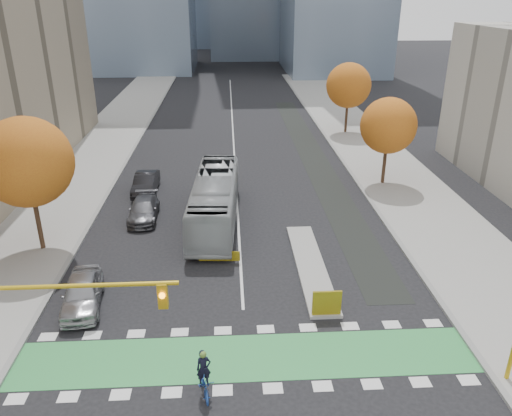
{
  "coord_description": "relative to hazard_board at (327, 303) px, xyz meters",
  "views": [
    {
      "loc": [
        -0.55,
        -15.67,
        14.52
      ],
      "look_at": [
        0.97,
        10.76,
        3.0
      ],
      "focal_mm": 35.0,
      "sensor_mm": 36.0,
      "label": 1
    }
  ],
  "objects": [
    {
      "name": "hazard_board",
      "position": [
        0.0,
        0.0,
        0.0
      ],
      "size": [
        1.4,
        0.12,
        1.3
      ],
      "primitive_type": "cube",
      "color": "yellow",
      "rests_on": "median_island"
    },
    {
      "name": "ground",
      "position": [
        -4.0,
        -4.2,
        -0.8
      ],
      "size": [
        300.0,
        300.0,
        0.0
      ],
      "primitive_type": "plane",
      "color": "black",
      "rests_on": "ground"
    },
    {
      "name": "sidewalk_east",
      "position": [
        9.5,
        15.8,
        -0.73
      ],
      "size": [
        7.0,
        120.0,
        0.15
      ],
      "primitive_type": "cube",
      "color": "gray",
      "rests_on": "ground"
    },
    {
      "name": "tree_east_far",
      "position": [
        8.5,
        33.8,
        4.44
      ],
      "size": [
        4.8,
        4.8,
        7.65
      ],
      "color": "#332114",
      "rests_on": "ground"
    },
    {
      "name": "bus",
      "position": [
        -5.54,
        11.18,
        0.83
      ],
      "size": [
        3.41,
        11.86,
        3.26
      ],
      "primitive_type": "imported",
      "rotation": [
        0.0,
        0.0,
        -0.06
      ],
      "color": "#A3A7AA",
      "rests_on": "ground"
    },
    {
      "name": "curb_east",
      "position": [
        6.0,
        15.8,
        -0.73
      ],
      "size": [
        0.3,
        120.0,
        0.16
      ],
      "primitive_type": "cube",
      "color": "gray",
      "rests_on": "ground"
    },
    {
      "name": "traffic_signal_west",
      "position": [
        -11.93,
        -4.71,
        3.23
      ],
      "size": [
        8.53,
        0.56,
        5.2
      ],
      "color": "#BF9914",
      "rests_on": "ground"
    },
    {
      "name": "bike_crossing",
      "position": [
        -4.0,
        -2.7,
        -0.79
      ],
      "size": [
        20.0,
        3.0,
        0.01
      ],
      "primitive_type": "cube",
      "color": "green",
      "rests_on": "ground"
    },
    {
      "name": "median_island",
      "position": [
        0.0,
        4.8,
        -0.72
      ],
      "size": [
        1.6,
        10.0,
        0.16
      ],
      "primitive_type": "cube",
      "color": "gray",
      "rests_on": "ground"
    },
    {
      "name": "parked_car_a",
      "position": [
        -11.98,
        1.61,
        -0.02
      ],
      "size": [
        2.42,
        4.76,
        1.55
      ],
      "primitive_type": "imported",
      "rotation": [
        0.0,
        0.0,
        0.13
      ],
      "color": "#9B9BA0",
      "rests_on": "ground"
    },
    {
      "name": "sidewalk_west",
      "position": [
        -17.5,
        15.8,
        -0.73
      ],
      "size": [
        7.0,
        120.0,
        0.15
      ],
      "primitive_type": "cube",
      "color": "gray",
      "rests_on": "ground"
    },
    {
      "name": "parked_car_c",
      "position": [
        -10.5,
        12.05,
        -0.12
      ],
      "size": [
        2.02,
        4.7,
        1.35
      ],
      "primitive_type": "imported",
      "rotation": [
        0.0,
        0.0,
        0.03
      ],
      "color": "#4C4D52",
      "rests_on": "ground"
    },
    {
      "name": "cyclist",
      "position": [
        -5.69,
        -4.7,
        -0.12
      ],
      "size": [
        0.96,
        1.85,
        2.03
      ],
      "rotation": [
        0.0,
        0.0,
        0.2
      ],
      "color": "#204395",
      "rests_on": "ground"
    },
    {
      "name": "tree_west",
      "position": [
        -16.0,
        7.8,
        4.82
      ],
      "size": [
        5.2,
        5.2,
        8.22
      ],
      "color": "#332114",
      "rests_on": "ground"
    },
    {
      "name": "parked_car_b",
      "position": [
        -11.08,
        17.05,
        -0.04
      ],
      "size": [
        1.72,
        4.65,
        1.52
      ],
      "primitive_type": "imported",
      "rotation": [
        0.0,
        0.0,
        -0.02
      ],
      "color": "black",
      "rests_on": "ground"
    },
    {
      "name": "curb_west",
      "position": [
        -14.0,
        15.8,
        -0.73
      ],
      "size": [
        0.3,
        120.0,
        0.16
      ],
      "primitive_type": "cube",
      "color": "gray",
      "rests_on": "ground"
    },
    {
      "name": "bike_lane_paint",
      "position": [
        3.5,
        25.8,
        -0.8
      ],
      "size": [
        2.5,
        50.0,
        0.01
      ],
      "primitive_type": "cube",
      "color": "black",
      "rests_on": "ground"
    },
    {
      "name": "centre_line",
      "position": [
        -4.0,
        35.8,
        -0.8
      ],
      "size": [
        0.15,
        70.0,
        0.01
      ],
      "primitive_type": "cube",
      "color": "silver",
      "rests_on": "ground"
    },
    {
      "name": "tree_east_near",
      "position": [
        8.0,
        17.8,
        4.06
      ],
      "size": [
        4.4,
        4.4,
        7.08
      ],
      "color": "#332114",
      "rests_on": "ground"
    }
  ]
}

